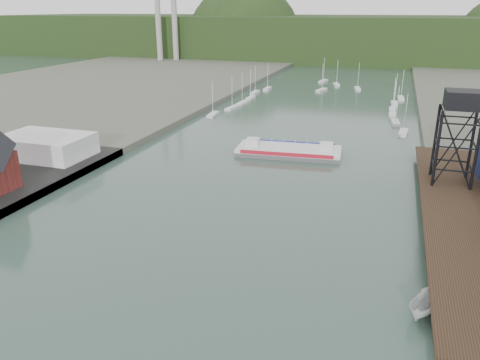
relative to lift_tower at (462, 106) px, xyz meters
The scene contains 8 objects.
east_pier 19.03m from the lift_tower, 81.25° to the right, with size 14.00×70.00×2.45m.
white_shed 80.28m from the lift_tower, behind, with size 18.00×12.00×4.50m, color silver.
lift_tower is the anchor object (origin of this frame).
marina_sailboats 89.04m from the lift_tower, 113.46° to the left, with size 57.71×92.65×0.90m.
smokestacks 224.80m from the lift_tower, 128.94° to the left, with size 11.20×8.20×60.00m.
distant_hills 246.51m from the lift_tower, 99.10° to the left, with size 500.00×120.00×80.00m.
chain_ferry 37.70m from the lift_tower, 156.64° to the left, with size 23.59×11.14×3.29m.
motorboat 41.88m from the lift_tower, 98.01° to the right, with size 2.21×5.87×2.27m, color silver.
Camera 1 is at (23.95, -26.86, 30.93)m, focal length 35.00 mm.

